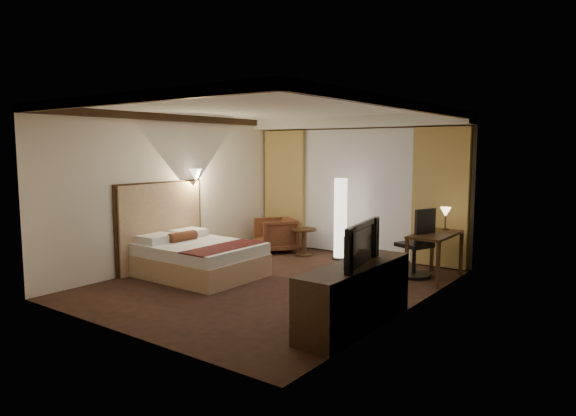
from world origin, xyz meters
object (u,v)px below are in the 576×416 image
Objects in this scene: armchair at (276,233)px; office_chair at (414,242)px; side_table at (304,242)px; desk at (435,256)px; television at (354,236)px; floor_lamp at (340,219)px; bed at (200,260)px; dresser at (355,296)px.

armchair is 0.66× the size of office_chair.
desk is at bearing -5.89° from side_table.
office_chair is 1.01× the size of television.
floor_lamp reaches higher than armchair.
armchair is at bearing -172.84° from floor_lamp.
desk is 2.82m from television.
television is (3.22, -0.64, 0.81)m from bed.
television is (2.03, -3.16, 0.31)m from floor_lamp.
dresser reaches higher than side_table.
bed is 1.64× the size of television.
office_chair reaches higher than dresser.
floor_lamp is at bearing -175.22° from office_chair.
dresser is at bearing -100.60° from television.
side_table is at bearing 38.36° from armchair.
floor_lamp is 3.76m from television.
dresser is (0.05, -2.73, 0.00)m from desk.
desk is at bearing -11.89° from floor_lamp.
floor_lamp is 3.79m from dresser.
armchair is 3.12m from office_chair.
bed is 1.20× the size of floor_lamp.
television is at bearing -5.73° from armchair.
television is (0.35, -2.68, 0.51)m from office_chair.
armchair is 0.65× the size of desk.
floor_lamp is 2.09m from desk.
dresser is at bearing -56.89° from floor_lamp.
desk is 1.02× the size of office_chair.
television reaches higher than armchair.
desk is (3.43, -0.24, -0.00)m from armchair.
office_chair is 0.59× the size of dresser.
dresser is 1.70× the size of television.
office_chair is at bearing 35.39° from bed.
office_chair reaches higher than desk.
desk is at bearing -10.18° from television.
armchair is 3.43m from desk.
side_table is at bearing -169.32° from floor_lamp.
television reaches higher than bed.
floor_lamp is 1.76m from office_chair.
side_table is at bearing 132.85° from dresser.
floor_lamp is 1.36× the size of television.
desk is at bearing 29.16° from office_chair.
office_chair is 2.72m from dresser.
television is at bearing -62.09° from office_chair.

